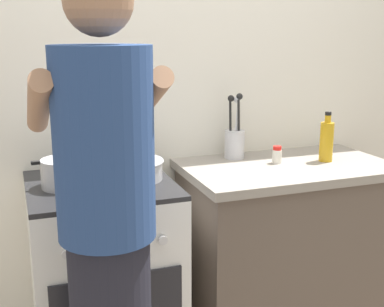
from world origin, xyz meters
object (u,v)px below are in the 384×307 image
spice_bottle (277,155)px  oil_bottle (327,141)px  person (108,247)px  mixing_bowl (132,168)px  pot (65,173)px  stove_range (105,281)px  utensil_crock (235,140)px

spice_bottle → oil_bottle: bearing=-10.5°
oil_bottle → spice_bottle: bearing=169.5°
person → mixing_bowl: bearing=69.5°
pot → spice_bottle: (1.00, 0.05, -0.02)m
spice_bottle → oil_bottle: size_ratio=0.34×
pot → spice_bottle: size_ratio=3.12×
stove_range → mixing_bowl: mixing_bowl is taller
pot → utensil_crock: 0.88m
stove_range → spice_bottle: 0.99m
mixing_bowl → person: person is taller
mixing_bowl → stove_range: bearing=-176.7°
oil_bottle → mixing_bowl: bearing=179.1°
pot → mixing_bowl: size_ratio=0.95×
stove_range → spice_bottle: size_ratio=10.76×
pot → oil_bottle: size_ratio=1.07×
pot → spice_bottle: bearing=2.6°
stove_range → spice_bottle: (0.86, 0.04, 0.49)m
utensil_crock → pot: bearing=-166.1°
spice_bottle → oil_bottle: oil_bottle is taller
spice_bottle → oil_bottle: 0.26m
oil_bottle → pot: bearing=-180.0°
spice_bottle → mixing_bowl: bearing=-177.6°
spice_bottle → person: bearing=-147.1°
stove_range → utensil_crock: size_ratio=2.76×
pot → utensil_crock: (0.85, 0.21, 0.03)m
utensil_crock → person: (-0.78, -0.77, -0.13)m
stove_range → mixing_bowl: bearing=3.3°
pot → spice_bottle: 1.00m
person → oil_bottle: bearing=25.4°
stove_range → spice_bottle: spice_bottle is taller
oil_bottle → person: 1.31m
stove_range → oil_bottle: size_ratio=3.70×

